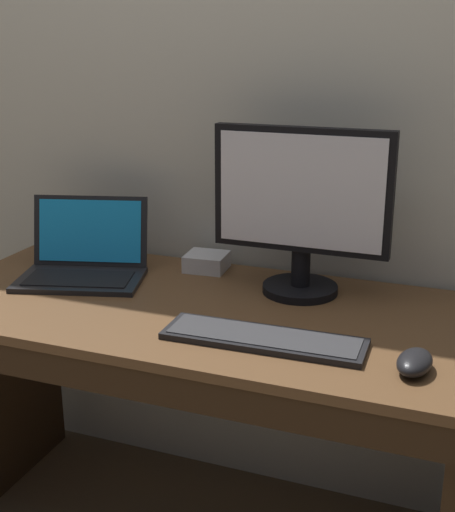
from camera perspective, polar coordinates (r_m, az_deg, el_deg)
back_wall at (r=1.99m, az=1.35°, el=15.30°), size 4.09×0.04×2.60m
desk at (r=1.86m, az=-2.88°, el=-10.96°), size 1.40×0.68×0.73m
laptop_black at (r=1.99m, az=-11.83°, el=-0.34°), size 0.40×0.35×0.21m
external_monitor at (r=1.77m, az=6.16°, el=4.04°), size 0.46×0.20×0.44m
wired_keyboard at (r=1.56m, az=3.03°, el=-6.86°), size 0.46×0.15×0.02m
computer_mouse at (r=1.47m, az=15.28°, el=-8.51°), size 0.08×0.13×0.04m
external_drive_box at (r=2.02m, az=-1.74°, el=-0.48°), size 0.12×0.12×0.05m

